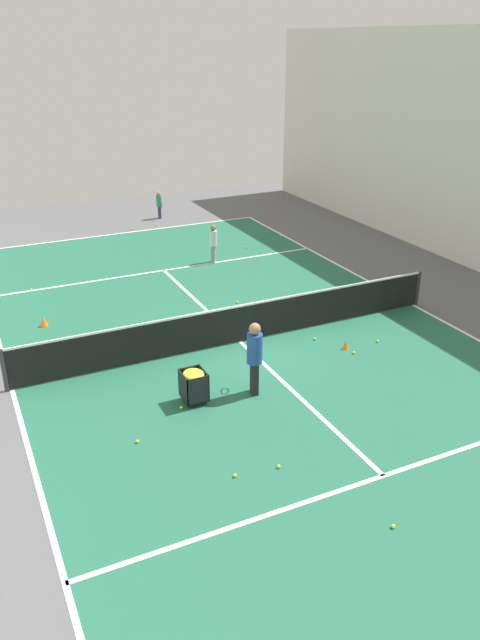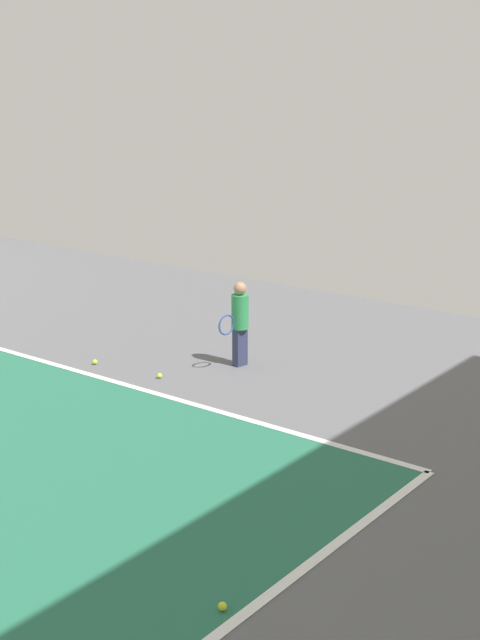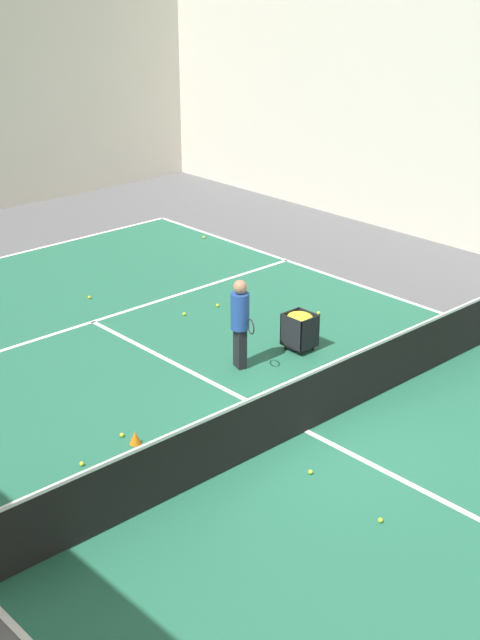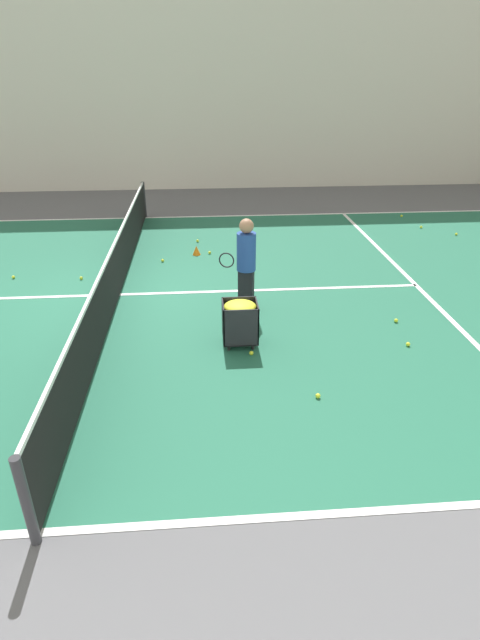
{
  "view_description": "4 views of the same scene",
  "coord_description": "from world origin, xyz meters",
  "px_view_note": "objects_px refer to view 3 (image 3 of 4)",
  "views": [
    {
      "loc": [
        6.19,
        13.03,
        7.15
      ],
      "look_at": [
        0.0,
        0.0,
        0.62
      ],
      "focal_mm": 35.0,
      "sensor_mm": 36.0,
      "label": 1
    },
    {
      "loc": [
        -9.11,
        -3.25,
        3.85
      ],
      "look_at": [
        -2.04,
        -12.45,
        0.64
      ],
      "focal_mm": 50.0,
      "sensor_mm": 36.0,
      "label": 2
    },
    {
      "loc": [
        -9.11,
        -8.36,
        7.15
      ],
      "look_at": [
        0.81,
        2.42,
        0.93
      ],
      "focal_mm": 50.0,
      "sensor_mm": 36.0,
      "label": 3
    },
    {
      "loc": [
        9.11,
        1.65,
        3.98
      ],
      "look_at": [
        2.14,
        2.21,
        0.44
      ],
      "focal_mm": 28.0,
      "sensor_mm": 36.0,
      "label": 4
    }
  ],
  "objects_px": {
    "coach_at_net": "(240,318)",
    "ball_cart": "(300,324)",
    "training_cone_0": "(135,437)",
    "tennis_net": "(307,401)"
  },
  "relations": [
    {
      "from": "coach_at_net",
      "to": "ball_cart",
      "type": "height_order",
      "value": "coach_at_net"
    },
    {
      "from": "training_cone_0",
      "to": "coach_at_net",
      "type": "bearing_deg",
      "value": 16.55
    },
    {
      "from": "tennis_net",
      "to": "ball_cart",
      "type": "height_order",
      "value": "tennis_net"
    },
    {
      "from": "coach_at_net",
      "to": "training_cone_0",
      "type": "height_order",
      "value": "coach_at_net"
    },
    {
      "from": "coach_at_net",
      "to": "training_cone_0",
      "type": "distance_m",
      "value": 3.28
    },
    {
      "from": "tennis_net",
      "to": "coach_at_net",
      "type": "height_order",
      "value": "coach_at_net"
    },
    {
      "from": "training_cone_0",
      "to": "ball_cart",
      "type": "bearing_deg",
      "value": 8.96
    },
    {
      "from": "coach_at_net",
      "to": "ball_cart",
      "type": "xyz_separation_m",
      "value": [
        1.34,
        -0.21,
        -0.44
      ]
    },
    {
      "from": "tennis_net",
      "to": "coach_at_net",
      "type": "distance_m",
      "value": 2.59
    },
    {
      "from": "tennis_net",
      "to": "training_cone_0",
      "type": "xyz_separation_m",
      "value": [
        -2.23,
        1.52,
        -0.42
      ]
    }
  ]
}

